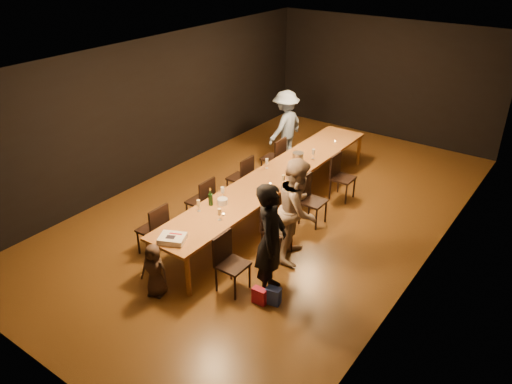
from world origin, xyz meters
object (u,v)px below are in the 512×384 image
Objects in this scene: chair_left_0 at (152,229)px; woman_tan at (298,210)px; chair_right_1 at (277,229)px; chair_left_1 at (200,201)px; man_blue at (285,126)px; chair_right_3 at (343,178)px; birthday_cake at (172,239)px; chair_left_3 at (273,158)px; champagne_bottle at (210,197)px; chair_left_2 at (240,177)px; chair_right_0 at (233,264)px; ice_bucket at (298,158)px; table at (275,178)px; child at (154,270)px; woman_birthday at (271,240)px; chair_right_2 at (313,201)px; plate_stack at (222,201)px.

woman_tan is (2.00, 1.33, 0.42)m from chair_left_0.
chair_left_0 is at bearing -54.78° from chair_right_1.
man_blue reaches higher than chair_left_1.
chair_right_3 reaches higher than birthday_cake.
champagne_bottle is at bearing -167.77° from chair_left_3.
chair_left_2 is (-1.70, -1.20, 0.00)m from chair_right_3.
woman_tan reaches higher than chair_right_0.
chair_right_0 is 3.21m from ice_bucket.
table is 3.17m from child.
woman_birthday is at bearing 171.09° from woman_tan.
man_blue is 1.94× the size of child.
chair_left_0 is 0.53× the size of woman_tan.
chair_left_0 is 1.00× the size of chair_left_2.
ice_bucket reaches higher than chair_left_0.
chair_right_2 is 1.20m from chair_right_3.
birthday_cake is at bearing -12.05° from chair_right_3.
plate_stack is (-0.96, 0.96, 0.33)m from chair_right_0.
woman_tan is at bearing 42.52° from child.
chair_right_3 is at bearing -25.28° from chair_left_0.
woman_tan is at bearing 16.69° from plate_stack.
man_blue is 1.91m from ice_bucket.
chair_right_2 is at bearing 180.00° from chair_right_1.
ice_bucket is (-1.07, 1.76, -0.01)m from woman_tan.
man_blue is at bearing 118.12° from table.
woman_tan is (2.00, -2.27, 0.42)m from chair_left_3.
chair_left_0 is at bearing -25.28° from chair_right_3.
woman_tan is at bearing 38.75° from man_blue.
chair_right_0 is at bearing -0.00° from chair_right_1.
chair_right_1 is 1.70m from chair_left_1.
chair_left_2 reaches higher than birthday_cake.
chair_right_3 is (0.00, 1.20, 0.00)m from chair_right_2.
man_blue is 5.25× the size of champagne_bottle.
chair_right_2 is 0.53× the size of woman_tan.
chair_left_0 is at bearing 119.30° from child.
birthday_cake is at bearing -66.47° from chair_right_0.
child is (-1.17, -2.09, -0.45)m from woman_tan.
chair_left_0 is 3.26m from ice_bucket.
chair_right_1 is 0.53× the size of woman_tan.
chair_left_1 reaches higher than birthday_cake.
ice_bucket is (0.93, 0.69, 0.41)m from chair_left_2.
chair_left_1 is 0.85m from champagne_bottle.
table is 1.58m from woman_tan.
chair_right_3 is at bearing 53.14° from birthday_cake.
child reaches higher than birthday_cake.
chair_left_3 is 5.28× the size of plate_stack.
woman_birthday is 7.44× the size of ice_bucket.
plate_stack is at bearing 46.70° from champagne_bottle.
woman_tan reaches higher than chair_left_2.
chair_left_0 is 3.81× the size of ice_bucket.
plate_stack is at bearing -37.77° from chair_left_0.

